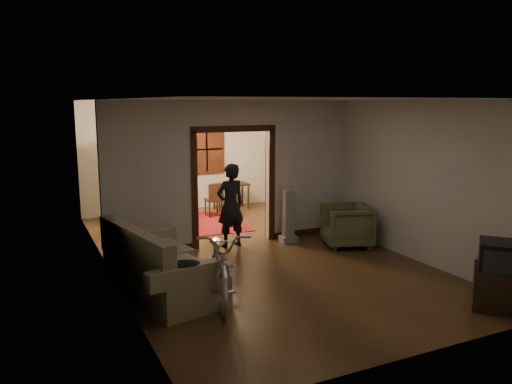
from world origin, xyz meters
TOP-DOWN VIEW (x-y plane):
  - floor at (0.00, 0.00)m, footprint 5.00×8.50m
  - ceiling at (0.00, 0.00)m, footprint 5.00×8.50m
  - wall_back at (0.00, 4.25)m, footprint 5.00×0.02m
  - wall_left at (-2.50, 0.00)m, footprint 0.02×8.50m
  - wall_right at (2.50, 0.00)m, footprint 0.02×8.50m
  - partition_wall at (0.00, 0.75)m, footprint 5.00×0.14m
  - door_casing at (0.00, 0.75)m, footprint 1.74×0.20m
  - far_window at (0.70, 4.21)m, footprint 0.98×0.06m
  - chandelier at (0.00, 2.50)m, footprint 0.24×0.24m
  - light_switch at (1.05, 0.68)m, footprint 0.08×0.01m
  - sofa at (-1.94, -1.22)m, footprint 1.40×2.33m
  - rolled_paper at (-1.84, -0.92)m, footprint 0.09×0.75m
  - jacket at (-1.89, -2.13)m, footprint 0.44×0.33m
  - bicycle at (-1.25, -1.78)m, footprint 1.26×2.14m
  - armchair at (1.90, -0.37)m, footprint 1.13×1.12m
  - tv_stand at (1.99, -3.70)m, footprint 0.83×0.83m
  - crt_tv at (1.99, -3.70)m, footprint 0.72×0.72m
  - vacuum at (1.02, 0.34)m, footprint 0.32×0.26m
  - person at (-0.14, 0.55)m, footprint 0.65×0.48m
  - oriental_rug at (-0.02, 2.58)m, footprint 1.85×2.37m
  - locker at (-1.27, 3.82)m, footprint 1.05×0.77m
  - globe at (-1.27, 3.82)m, footprint 0.30×0.30m
  - desk at (1.18, 3.72)m, footprint 0.99×0.71m
  - desk_chair at (0.47, 3.12)m, footprint 0.43×0.43m

SIDE VIEW (x-z plane):
  - floor at x=0.00m, z-range -0.01..0.01m
  - oriental_rug at x=-0.02m, z-range 0.00..0.02m
  - tv_stand at x=1.99m, z-range 0.00..0.56m
  - desk at x=1.18m, z-range 0.00..0.66m
  - armchair at x=1.90m, z-range 0.00..0.81m
  - desk_chair at x=0.47m, z-range 0.00..0.83m
  - sofa at x=-1.94m, z-range 0.00..1.00m
  - vacuum at x=1.02m, z-range 0.00..1.05m
  - rolled_paper at x=-1.84m, z-range 0.48..0.58m
  - bicycle at x=-1.25m, z-range 0.00..1.06m
  - jacket at x=-1.89m, z-range 0.62..0.74m
  - crt_tv at x=1.99m, z-range 0.46..0.93m
  - person at x=-0.14m, z-range 0.00..1.62m
  - locker at x=-1.27m, z-range 0.00..1.89m
  - door_casing at x=0.00m, z-range -0.06..2.26m
  - light_switch at x=1.05m, z-range 1.19..1.31m
  - wall_back at x=0.00m, z-range 0.00..2.80m
  - wall_left at x=-2.50m, z-range 0.00..2.80m
  - wall_right at x=2.50m, z-range 0.00..2.80m
  - partition_wall at x=0.00m, z-range 0.00..2.80m
  - far_window at x=0.70m, z-range 0.91..2.19m
  - globe at x=-1.27m, z-range 1.79..2.09m
  - chandelier at x=0.00m, z-range 2.23..2.47m
  - ceiling at x=0.00m, z-range 2.79..2.80m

